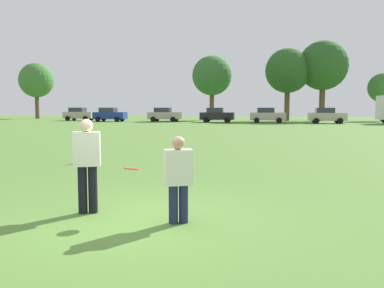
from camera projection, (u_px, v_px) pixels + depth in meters
ground_plane at (131, 222)px, 6.66m from camera, size 152.11×152.11×0.00m
player_thrower at (87, 160)px, 7.15m from camera, size 0.53×0.42×1.68m
player_defender at (178, 175)px, 6.54m from camera, size 0.51×0.41×1.43m
frisbee at (132, 169)px, 6.83m from camera, size 0.27×0.27×0.08m
traffic_cone at (79, 157)px, 13.49m from camera, size 0.32×0.32×0.48m
parked_car_near_left at (79, 114)px, 56.50m from camera, size 4.28×2.37×1.82m
parked_car_mid_left at (110, 114)px, 52.96m from camera, size 4.28×2.37×1.82m
parked_car_center at (164, 115)px, 52.64m from camera, size 4.28×2.37×1.82m
parked_car_mid_right at (217, 115)px, 50.22m from camera, size 4.28×2.37×1.82m
parked_car_near_right at (267, 115)px, 48.48m from camera, size 4.28×2.37×1.82m
parked_car_far_right at (327, 115)px, 46.86m from camera, size 4.28×2.37×1.82m
tree_west_oak at (36, 80)px, 65.89m from camera, size 5.57×5.57×9.04m
tree_west_maple at (212, 76)px, 58.35m from camera, size 5.72×5.72×9.30m
tree_center_elm at (288, 71)px, 55.27m from camera, size 6.10×6.10×9.91m
tree_east_birch at (323, 66)px, 55.05m from camera, size 6.72×6.72×10.91m
tree_east_oak at (383, 88)px, 54.91m from camera, size 4.02×4.02×6.54m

